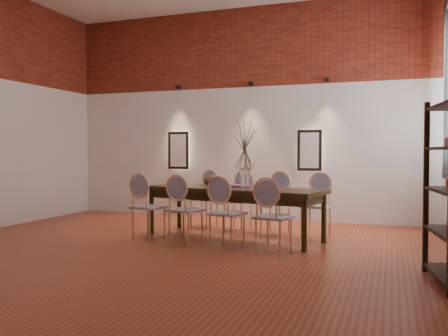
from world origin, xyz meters
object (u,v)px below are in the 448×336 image
(chair_near_a, at_px, (149,207))
(chair_far_b, at_px, (238,201))
(chair_near_b, at_px, (186,210))
(dining_table, at_px, (233,213))
(bowl, at_px, (211,181))
(chair_near_c, at_px, (227,213))
(chair_near_d, at_px, (274,217))
(chair_far_a, at_px, (204,199))
(chair_far_c, at_px, (275,203))
(chair_far_d, at_px, (316,206))
(book, at_px, (236,186))
(vase, at_px, (245,178))

(chair_near_a, relative_size, chair_far_b, 1.00)
(chair_near_b, relative_size, chair_far_b, 1.00)
(dining_table, xyz_separation_m, bowl, (-0.35, 0.03, 0.46))
(chair_near_c, bearing_deg, chair_near_d, -0.00)
(chair_near_c, bearing_deg, dining_table, 115.28)
(dining_table, bearing_deg, chair_far_a, 144.78)
(chair_near_a, bearing_deg, chair_near_d, 0.00)
(dining_table, bearing_deg, bowl, -171.85)
(chair_far_a, relative_size, chair_far_c, 1.00)
(dining_table, distance_m, bowl, 0.58)
(dining_table, xyz_separation_m, chair_far_a, (-0.83, 0.91, 0.09))
(chair_near_d, distance_m, chair_far_d, 1.43)
(chair_near_a, distance_m, chair_far_a, 1.43)
(chair_far_c, distance_m, book, 0.76)
(chair_near_b, bearing_deg, chair_far_c, 64.72)
(chair_far_a, bearing_deg, chair_near_a, 90.00)
(chair_near_c, distance_m, chair_far_b, 1.58)
(chair_far_c, bearing_deg, chair_far_a, 0.00)
(chair_far_b, distance_m, chair_far_c, 0.67)
(chair_near_d, relative_size, chair_far_c, 1.00)
(chair_far_a, height_order, chair_far_d, same)
(chair_near_a, xyz_separation_m, book, (1.15, 0.59, 0.30))
(chair_far_d, relative_size, bowl, 3.92)
(dining_table, xyz_separation_m, chair_near_a, (-1.14, -0.48, 0.09))
(chair_near_b, distance_m, book, 0.93)
(vase, bearing_deg, chair_far_b, 114.77)
(chair_far_c, relative_size, chair_far_d, 1.00)
(chair_near_d, height_order, bowl, chair_near_d)
(chair_far_a, bearing_deg, bowl, 130.90)
(chair_near_d, bearing_deg, chair_near_c, 180.00)
(dining_table, bearing_deg, chair_far_b, 115.28)
(chair_near_a, height_order, vase, vase)
(dining_table, height_order, chair_near_b, chair_near_b)
(chair_near_c, distance_m, bowl, 1.02)
(vase, xyz_separation_m, book, (-0.19, 0.15, -0.14))
(chair_near_d, relative_size, chair_far_a, 1.00)
(chair_near_d, relative_size, chair_far_d, 1.00)
(chair_far_a, distance_m, chair_far_b, 0.67)
(chair_near_c, bearing_deg, vase, 100.48)
(chair_near_d, distance_m, vase, 1.16)
(chair_far_c, height_order, bowl, chair_far_c)
(dining_table, relative_size, chair_far_a, 2.87)
(chair_near_c, height_order, chair_far_b, same)
(chair_near_a, xyz_separation_m, vase, (1.34, 0.43, 0.43))
(chair_far_c, xyz_separation_m, bowl, (-0.83, -0.60, 0.37))
(chair_near_d, distance_m, book, 1.34)
(chair_far_a, distance_m, chair_far_d, 2.02)
(chair_near_c, xyz_separation_m, chair_far_c, (0.31, 1.39, 0.00))
(chair_near_c, relative_size, chair_far_d, 1.00)
(chair_far_c, relative_size, vase, 3.13)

